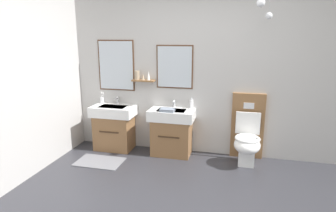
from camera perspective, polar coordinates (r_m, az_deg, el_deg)
name	(u,v)px	position (r m, az deg, el deg)	size (l,w,h in m)	color
wall_back	(209,70)	(4.48, 8.10, 7.10)	(4.60, 0.61, 2.64)	#B7B5B2
bath_mat	(100,162)	(4.48, -13.32, -10.63)	(0.68, 0.44, 0.01)	slate
vanity_sink_left	(114,126)	(4.83, -10.51, -3.94)	(0.69, 0.44, 0.72)	brown
tap_on_left_sink	(117,100)	(4.86, -9.98, 1.22)	(0.03, 0.13, 0.11)	silver
vanity_sink_right	(172,131)	(4.53, 0.76, -4.90)	(0.69, 0.44, 0.72)	brown
tap_on_right_sink	(174,103)	(4.56, 1.22, 0.61)	(0.03, 0.13, 0.11)	silver
toilet	(247,137)	(4.42, 15.31, -5.97)	(0.48, 0.63, 1.00)	brown
toothbrush_cup	(102,100)	(4.97, -12.84, 1.15)	(0.07, 0.07, 0.19)	silver
soap_dispenser	(191,104)	(4.51, 4.64, 0.42)	(0.06, 0.06, 0.17)	white
folded_hand_towel	(167,110)	(4.32, -0.11, -0.79)	(0.22, 0.16, 0.04)	gray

